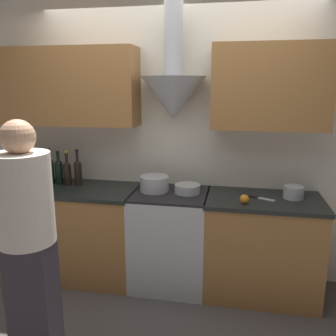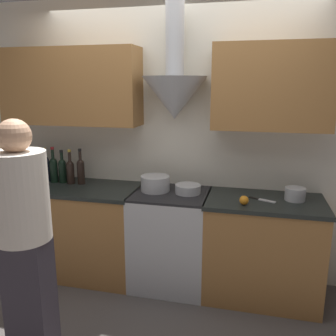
% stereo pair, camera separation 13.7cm
% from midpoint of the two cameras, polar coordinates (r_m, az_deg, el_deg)
% --- Properties ---
extents(ground_plane, '(12.00, 12.00, 0.00)m').
position_cam_midpoint_polar(ground_plane, '(3.28, -2.00, -20.52)').
color(ground_plane, '#4C4744').
extents(wall_back, '(8.40, 0.57, 2.60)m').
position_cam_midpoint_polar(wall_back, '(3.32, -1.03, 7.06)').
color(wall_back, silver).
rests_on(wall_back, ground_plane).
extents(counter_left, '(1.35, 0.62, 0.88)m').
position_cam_midpoint_polar(counter_left, '(3.64, -16.66, -9.57)').
color(counter_left, '#9E6B38').
rests_on(counter_left, ground_plane).
extents(counter_right, '(0.98, 0.62, 0.88)m').
position_cam_midpoint_polar(counter_right, '(3.27, 13.56, -12.11)').
color(counter_right, '#9E6B38').
rests_on(counter_right, ground_plane).
extents(stove_range, '(0.67, 0.60, 0.88)m').
position_cam_midpoint_polar(stove_range, '(3.32, -0.86, -11.23)').
color(stove_range, '#B7BABC').
rests_on(stove_range, ground_plane).
extents(wine_bottle_0, '(0.07, 0.07, 0.36)m').
position_cam_midpoint_polar(wine_bottle_0, '(3.84, -24.48, 0.13)').
color(wine_bottle_0, black).
rests_on(wine_bottle_0, counter_left).
extents(wine_bottle_1, '(0.08, 0.08, 0.33)m').
position_cam_midpoint_polar(wine_bottle_1, '(3.78, -23.22, -0.03)').
color(wine_bottle_1, black).
rests_on(wine_bottle_1, counter_left).
extents(wine_bottle_2, '(0.08, 0.08, 0.34)m').
position_cam_midpoint_polar(wine_bottle_2, '(3.73, -21.93, -0.03)').
color(wine_bottle_2, black).
rests_on(wine_bottle_2, counter_left).
extents(wine_bottle_3, '(0.07, 0.07, 0.34)m').
position_cam_midpoint_polar(wine_bottle_3, '(3.68, -20.60, -0.13)').
color(wine_bottle_3, black).
rests_on(wine_bottle_3, counter_left).
extents(wine_bottle_4, '(0.08, 0.08, 0.35)m').
position_cam_midpoint_polar(wine_bottle_4, '(3.63, -19.45, -0.26)').
color(wine_bottle_4, black).
rests_on(wine_bottle_4, counter_left).
extents(wine_bottle_5, '(0.07, 0.07, 0.32)m').
position_cam_midpoint_polar(wine_bottle_5, '(3.59, -18.14, -0.41)').
color(wine_bottle_5, black).
rests_on(wine_bottle_5, counter_left).
extents(wine_bottle_6, '(0.07, 0.07, 0.34)m').
position_cam_midpoint_polar(wine_bottle_6, '(3.53, -16.92, -0.58)').
color(wine_bottle_6, black).
rests_on(wine_bottle_6, counter_left).
extents(wine_bottle_7, '(0.07, 0.07, 0.34)m').
position_cam_midpoint_polar(wine_bottle_7, '(3.50, -15.34, -0.48)').
color(wine_bottle_7, black).
rests_on(wine_bottle_7, counter_left).
extents(stock_pot, '(0.26, 0.26, 0.14)m').
position_cam_midpoint_polar(stock_pot, '(3.21, -3.42, -2.51)').
color(stock_pot, '#B7BABC').
rests_on(stock_pot, stove_range).
extents(mixing_bowl, '(0.23, 0.23, 0.08)m').
position_cam_midpoint_polar(mixing_bowl, '(3.15, 1.89, -3.34)').
color(mixing_bowl, '#B7BABC').
rests_on(mixing_bowl, stove_range).
extents(orange_fruit, '(0.07, 0.07, 0.07)m').
position_cam_midpoint_polar(orange_fruit, '(2.93, 10.86, -4.93)').
color(orange_fruit, orange).
rests_on(orange_fruit, counter_right).
extents(saucepan, '(0.17, 0.17, 0.11)m').
position_cam_midpoint_polar(saucepan, '(3.16, 18.32, -3.72)').
color(saucepan, '#B7BABC').
rests_on(saucepan, counter_right).
extents(chefs_knife, '(0.22, 0.12, 0.01)m').
position_cam_midpoint_polar(chefs_knife, '(3.08, 13.57, -4.78)').
color(chefs_knife, silver).
rests_on(chefs_knife, counter_right).
extents(person_foreground_left, '(0.35, 0.35, 1.63)m').
position_cam_midpoint_polar(person_foreground_left, '(2.45, -23.14, -10.10)').
color(person_foreground_left, '#38333D').
rests_on(person_foreground_left, ground_plane).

